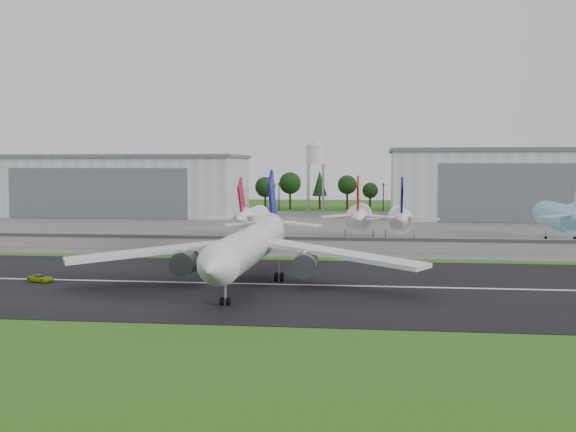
# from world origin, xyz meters

# --- Properties ---
(ground) EXTENTS (600.00, 600.00, 0.00)m
(ground) POSITION_xyz_m (0.00, 0.00, 0.00)
(ground) COLOR #236417
(ground) RESTS_ON ground
(runway) EXTENTS (320.00, 60.00, 0.10)m
(runway) POSITION_xyz_m (0.00, 10.00, 0.05)
(runway) COLOR black
(runway) RESTS_ON ground
(runway_centerline) EXTENTS (220.00, 1.00, 0.02)m
(runway_centerline) POSITION_xyz_m (0.00, 10.00, 0.11)
(runway_centerline) COLOR white
(runway_centerline) RESTS_ON runway
(apron) EXTENTS (320.00, 150.00, 0.10)m
(apron) POSITION_xyz_m (0.00, 120.00, 0.05)
(apron) COLOR slate
(apron) RESTS_ON ground
(blast_fence) EXTENTS (240.00, 0.61, 3.50)m
(blast_fence) POSITION_xyz_m (0.00, 54.99, 1.81)
(blast_fence) COLOR gray
(blast_fence) RESTS_ON ground
(hangar_west) EXTENTS (97.00, 44.00, 23.20)m
(hangar_west) POSITION_xyz_m (-80.00, 164.92, 11.63)
(hangar_west) COLOR silver
(hangar_west) RESTS_ON ground
(hangar_east) EXTENTS (102.00, 47.00, 25.20)m
(hangar_east) POSITION_xyz_m (75.00, 164.92, 12.63)
(hangar_east) COLOR silver
(hangar_east) RESTS_ON ground
(water_tower) EXTENTS (8.40, 8.40, 29.40)m
(water_tower) POSITION_xyz_m (-5.00, 185.00, 24.55)
(water_tower) COLOR #99999E
(water_tower) RESTS_ON ground
(utility_poles) EXTENTS (230.00, 3.00, 12.00)m
(utility_poles) POSITION_xyz_m (0.00, 200.00, 0.00)
(utility_poles) COLOR black
(utility_poles) RESTS_ON ground
(treeline) EXTENTS (320.00, 16.00, 22.00)m
(treeline) POSITION_xyz_m (0.00, 215.00, 0.00)
(treeline) COLOR black
(treeline) RESTS_ON ground
(main_airliner) EXTENTS (57.29, 59.01, 18.17)m
(main_airliner) POSITION_xyz_m (-0.47, 9.56, 4.89)
(main_airliner) COLOR white
(main_airliner) RESTS_ON runway
(ground_vehicle) EXTENTS (4.83, 3.20, 1.23)m
(ground_vehicle) POSITION_xyz_m (-34.65, 7.56, 0.72)
(ground_vehicle) COLOR #9FBE16
(ground_vehicle) RESTS_ON runway
(parked_jet_red_a) EXTENTS (7.36, 31.29, 16.46)m
(parked_jet_red_a) POSITION_xyz_m (-12.23, 76.53, 5.97)
(parked_jet_red_a) COLOR white
(parked_jet_red_a) RESTS_ON ground
(parked_jet_red_b) EXTENTS (7.36, 31.29, 16.85)m
(parked_jet_red_b) POSITION_xyz_m (15.38, 76.58, 6.34)
(parked_jet_red_b) COLOR white
(parked_jet_red_b) RESTS_ON ground
(parked_jet_navy) EXTENTS (7.36, 31.29, 16.55)m
(parked_jet_navy) POSITION_xyz_m (25.47, 76.54, 6.05)
(parked_jet_navy) COLOR white
(parked_jet_navy) RESTS_ON ground
(parked_jet_skyblue) EXTENTS (7.36, 37.29, 17.16)m
(parked_jet_skyblue) POSITION_xyz_m (65.31, 81.62, 6.58)
(parked_jet_skyblue) COLOR #8BD3F1
(parked_jet_skyblue) RESTS_ON ground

